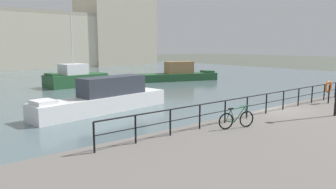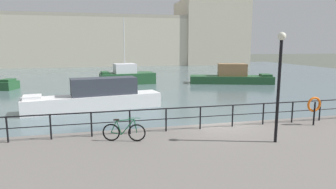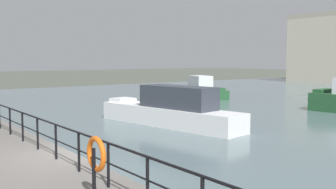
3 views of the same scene
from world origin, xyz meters
The scene contains 9 objects.
ground_plane centered at (0.00, 0.00, 0.00)m, with size 240.00×240.00×0.00m, color #4C5147.
water_basin centered at (0.00, 30.20, 0.01)m, with size 80.00×60.00×0.01m, color slate.
harbor_building centered at (6.34, 56.02, 5.82)m, with size 58.74×12.61×14.86m.
moored_blue_motorboat centered at (10.03, 19.43, 0.80)m, with size 10.11×5.36×2.37m.
moored_red_daysailer centered at (-5.96, 8.29, 0.89)m, with size 9.79×3.34×2.26m.
moored_green_narrowboat centered at (-2.35, 22.06, 0.93)m, with size 6.57×3.42×7.73m.
quay_railing centered at (-0.51, -0.75, 1.49)m, with size 21.28×0.07×1.08m.
parked_bicycle centered at (-4.94, -1.69, 1.14)m, with size 1.71×0.56×0.98m.
life_ring_stand centered at (4.27, -1.40, 1.72)m, with size 0.75×0.16×1.40m.
Camera 1 is at (-15.46, -10.04, 4.26)m, focal length 33.33 mm.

